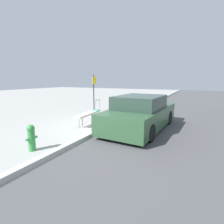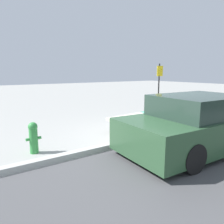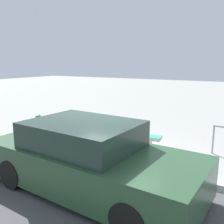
% 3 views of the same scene
% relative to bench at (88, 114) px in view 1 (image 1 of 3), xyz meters
% --- Properties ---
extents(ground_plane, '(60.00, 60.00, 0.00)m').
position_rel_bench_xyz_m(ground_plane, '(-0.15, -1.07, -0.47)').
color(ground_plane, '#9E9E99').
extents(curb, '(60.00, 0.20, 0.13)m').
position_rel_bench_xyz_m(curb, '(-0.15, -1.07, -0.40)').
color(curb, '#B7B7B2').
rests_on(curb, ground_plane).
extents(bench, '(1.92, 0.48, 0.53)m').
position_rel_bench_xyz_m(bench, '(0.00, 0.00, 0.00)').
color(bench, '#99999E').
rests_on(bench, ground_plane).
extents(bike_rack, '(0.55, 0.07, 0.83)m').
position_rel_bench_xyz_m(bike_rack, '(2.38, 0.98, 0.03)').
color(bike_rack, '#99999E').
rests_on(bike_rack, ground_plane).
extents(sign_post, '(0.36, 0.08, 2.30)m').
position_rel_bench_xyz_m(sign_post, '(2.91, 1.53, 0.91)').
color(sign_post, black).
rests_on(sign_post, ground_plane).
extents(fire_hydrant, '(0.36, 0.22, 0.77)m').
position_rel_bench_xyz_m(fire_hydrant, '(-3.29, -0.28, -0.06)').
color(fire_hydrant, '#338C3F').
rests_on(fire_hydrant, ground_plane).
extents(parked_car_near, '(4.50, 2.07, 1.38)m').
position_rel_bench_xyz_m(parked_car_near, '(0.31, -2.37, 0.17)').
color(parked_car_near, black).
rests_on(parked_car_near, ground_plane).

